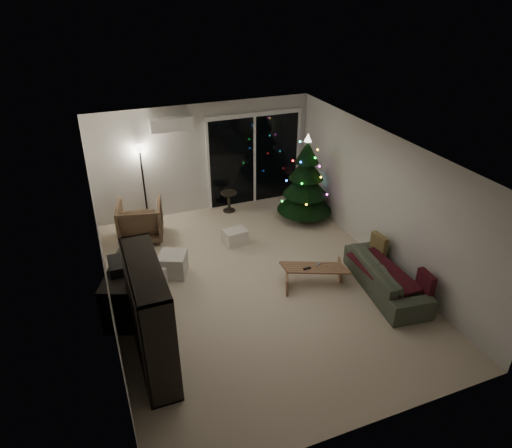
# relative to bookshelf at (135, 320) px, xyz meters

# --- Properties ---
(room) EXTENTS (6.50, 7.51, 2.60)m
(room) POSITION_rel_bookshelf_xyz_m (2.71, 2.73, 0.19)
(room) COLOR beige
(room) RESTS_ON ground
(bookshelf) EXTENTS (0.46, 1.66, 1.65)m
(bookshelf) POSITION_rel_bookshelf_xyz_m (0.00, 0.00, 0.00)
(bookshelf) COLOR black
(bookshelf) RESTS_ON floor
(media_cabinet) EXTENTS (0.91, 1.36, 0.80)m
(media_cabinet) POSITION_rel_bookshelf_xyz_m (0.00, 1.34, -0.43)
(media_cabinet) COLOR black
(media_cabinet) RESTS_ON floor
(stereo) EXTENTS (0.40, 0.48, 0.17)m
(stereo) POSITION_rel_bookshelf_xyz_m (0.00, 1.34, 0.06)
(stereo) COLOR black
(stereo) RESTS_ON media_cabinet
(armchair) EXTENTS (1.05, 1.07, 0.82)m
(armchair) POSITION_rel_bookshelf_xyz_m (0.58, 3.63, -0.42)
(armchair) COLOR #432E1C
(armchair) RESTS_ON floor
(ottoman) EXTENTS (0.63, 0.63, 0.43)m
(ottoman) POSITION_rel_bookshelf_xyz_m (0.92, 2.07, -0.61)
(ottoman) COLOR beige
(ottoman) RESTS_ON floor
(cardboard_box_a) EXTENTS (0.52, 0.46, 0.31)m
(cardboard_box_a) POSITION_rel_bookshelf_xyz_m (0.50, 1.92, -0.67)
(cardboard_box_a) COLOR silver
(cardboard_box_a) RESTS_ON floor
(cardboard_box_b) EXTENTS (0.49, 0.39, 0.31)m
(cardboard_box_b) POSITION_rel_bookshelf_xyz_m (2.34, 2.69, -0.67)
(cardboard_box_b) COLOR silver
(cardboard_box_b) RESTS_ON floor
(side_table) EXTENTS (0.40, 0.40, 0.48)m
(side_table) POSITION_rel_bookshelf_xyz_m (2.69, 4.16, -0.59)
(side_table) COLOR black
(side_table) RESTS_ON floor
(floor_lamp) EXTENTS (0.28, 0.28, 1.74)m
(floor_lamp) POSITION_rel_bookshelf_xyz_m (0.83, 4.38, 0.04)
(floor_lamp) COLOR black
(floor_lamp) RESTS_ON floor
(sofa) EXTENTS (1.01, 2.03, 0.57)m
(sofa) POSITION_rel_bookshelf_xyz_m (4.30, 0.24, -0.54)
(sofa) COLOR #4E5A45
(sofa) RESTS_ON floor
(sofa_throw) EXTENTS (0.61, 1.40, 0.05)m
(sofa_throw) POSITION_rel_bookshelf_xyz_m (4.20, 0.24, -0.42)
(sofa_throw) COLOR #511620
(sofa_throw) RESTS_ON sofa
(cushion_a) EXTENTS (0.14, 0.38, 0.37)m
(cushion_a) POSITION_rel_bookshelf_xyz_m (4.55, 0.89, -0.31)
(cushion_a) COLOR brown
(cushion_a) RESTS_ON sofa
(cushion_b) EXTENTS (0.14, 0.38, 0.37)m
(cushion_b) POSITION_rel_bookshelf_xyz_m (4.55, -0.41, -0.31)
(cushion_b) COLOR #511620
(cushion_b) RESTS_ON sofa
(coffee_table) EXTENTS (1.18, 0.80, 0.35)m
(coffee_table) POSITION_rel_bookshelf_xyz_m (3.20, 0.86, -0.65)
(coffee_table) COLOR #9C6E50
(coffee_table) RESTS_ON floor
(remote_a) EXTENTS (0.14, 0.04, 0.02)m
(remote_a) POSITION_rel_bookshelf_xyz_m (3.05, 0.86, -0.46)
(remote_a) COLOR black
(remote_a) RESTS_ON coffee_table
(remote_b) EXTENTS (0.14, 0.08, 0.02)m
(remote_b) POSITION_rel_bookshelf_xyz_m (3.30, 0.91, -0.46)
(remote_b) COLOR slate
(remote_b) RESTS_ON coffee_table
(christmas_tree) EXTENTS (1.35, 1.35, 1.99)m
(christmas_tree) POSITION_rel_bookshelf_xyz_m (4.17, 3.19, 0.17)
(christmas_tree) COLOR black
(christmas_tree) RESTS_ON floor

